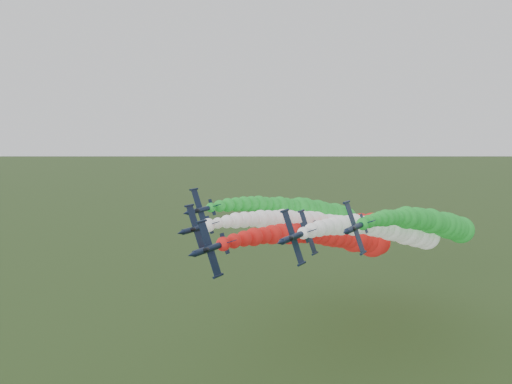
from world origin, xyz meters
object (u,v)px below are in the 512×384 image
jet_lead (346,238)px  jet_inner_right (400,231)px  jet_outer_right (438,224)px  jet_trail (394,228)px  jet_inner_left (322,225)px  jet_outer_left (315,212)px

jet_lead → jet_inner_right: jet_inner_right is taller
jet_lead → jet_outer_right: bearing=45.1°
jet_lead → jet_trail: (3.77, 30.35, -2.04)m
jet_inner_left → jet_trail: (15.62, 19.34, -2.38)m
jet_lead → jet_outer_left: size_ratio=1.00×
jet_outer_right → jet_inner_right: bearing=-130.1°
jet_outer_left → jet_outer_right: bearing=-1.0°
jet_lead → jet_trail: bearing=82.9°
jet_outer_right → jet_trail: bearing=143.9°
jet_lead → jet_outer_left: (-18.31, 19.85, 2.47)m
jet_inner_left → jet_trail: bearing=51.1°
jet_inner_right → jet_outer_left: bearing=161.2°
jet_inner_left → jet_inner_right: jet_inner_right is taller
jet_inner_left → jet_inner_right: size_ratio=1.00×
jet_lead → jet_inner_right: bearing=41.1°
jet_outer_right → jet_trail: jet_outer_right is taller
jet_inner_right → jet_outer_right: 12.32m
jet_outer_left → jet_inner_left: bearing=-53.9°
jet_lead → jet_outer_right: 27.20m
jet_lead → jet_inner_left: bearing=137.1°
jet_outer_right → jet_trail: size_ratio=1.00×
jet_lead → jet_trail: size_ratio=0.99×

